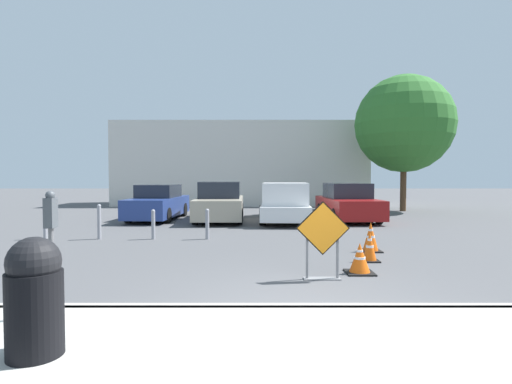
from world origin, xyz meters
The scene contains 19 objects.
ground_plane centered at (0.00, 10.00, 0.00)m, with size 96.00×96.00×0.00m, color #4C4C4F.
sidewalk_strip centered at (0.00, -1.01, 0.07)m, with size 29.54×2.03×0.14m.
curb_lip centered at (0.00, 0.00, 0.07)m, with size 29.54×0.20×0.14m.
road_closed_sign centered at (0.60, 1.85, 0.78)m, with size 0.96×0.20×1.41m.
traffic_cone_nearest centered at (1.39, 2.33, 0.28)m, with size 0.53×0.53×0.58m.
traffic_cone_second centered at (1.89, 3.41, 0.32)m, with size 0.39×0.39×0.65m.
traffic_cone_third centered at (2.24, 4.57, 0.35)m, with size 0.50×0.50×0.72m.
parked_car_nearest centered at (-4.83, 12.02, 0.69)m, with size 1.94×4.66×1.51m.
parked_car_second centered at (-2.11, 11.58, 0.74)m, with size 2.02×4.64×1.63m.
pickup_truck centered at (0.58, 11.17, 0.72)m, with size 2.15×5.62×1.61m.
parked_car_third centered at (3.31, 11.79, 0.72)m, with size 2.06×4.75×1.57m.
trash_bin centered at (-2.69, -1.48, 0.72)m, with size 0.51×0.51×1.14m.
bollard_nearest centered at (-2.03, 6.51, 0.48)m, with size 0.12×0.12×0.90m.
bollard_second centered at (-3.63, 6.51, 0.47)m, with size 0.12×0.12×0.88m.
bollard_third centered at (-5.23, 6.51, 0.55)m, with size 0.12×0.12×1.04m.
bollard_fourth centered at (-6.82, 6.51, 0.53)m, with size 0.12×0.12×1.00m.
parking_meter centered at (-3.07, -0.44, 1.18)m, with size 0.11×0.15×1.53m.
building_facade_backdrop centered at (-1.59, 21.73, 2.66)m, with size 16.08×5.00×5.32m.
street_tree_behind_lot centered at (7.34, 16.24, 4.67)m, with size 5.18×5.18×7.27m.
Camera 1 is at (-0.59, -5.22, 1.84)m, focal length 28.00 mm.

